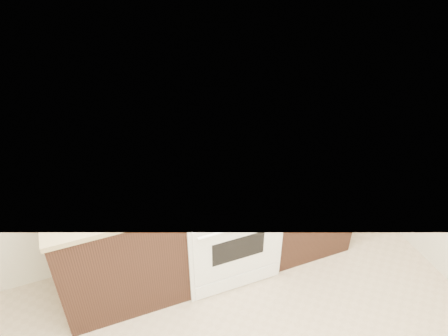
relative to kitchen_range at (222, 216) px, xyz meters
name	(u,v)px	position (x,y,z in m)	size (l,w,h in m)	color
room_shell	(272,232)	(-0.35, -1.42, 1.21)	(4.10, 3.60, 2.75)	beige
counter_left	(118,246)	(-0.83, 0.01, -0.03)	(0.93, 0.67, 0.92)	black
counter_right	(301,198)	(0.73, 0.01, -0.03)	(0.73, 0.67, 0.92)	black
kitchen_range	(222,216)	(0.00, 0.00, 0.00)	(0.78, 0.73, 1.22)	white
mixing_bowl	(230,157)	(0.08, 0.03, 0.54)	(0.44, 0.44, 0.22)	silver
roasting_pan	(223,184)	(-0.07, -0.22, 0.50)	(0.36, 0.28, 0.11)	black
baking_sheet	(199,151)	(-0.08, 0.28, 0.47)	(0.45, 0.34, 0.06)	black
wooden_spoon	(219,184)	(-0.08, -0.16, 0.46)	(0.18, 0.21, 0.04)	#A98C4D
blue_ladle	(276,173)	(0.34, -0.22, 0.48)	(0.17, 0.23, 0.09)	#82B6C2
spice_jars	(85,182)	(-0.96, 0.16, 0.49)	(0.39, 0.15, 0.13)	#BFB28C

